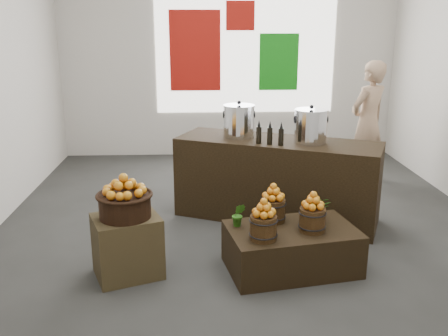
{
  "coord_description": "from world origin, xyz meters",
  "views": [
    {
      "loc": [
        -0.54,
        -5.61,
        2.39
      ],
      "look_at": [
        -0.28,
        -0.4,
        0.86
      ],
      "focal_mm": 40.0,
      "sensor_mm": 36.0,
      "label": 1
    }
  ],
  "objects_px": {
    "stock_pot_left": "(239,122)",
    "display_table": "(291,249)",
    "wicker_basket": "(125,206)",
    "counter": "(277,180)",
    "stock_pot_center": "(311,127)",
    "crate": "(127,246)",
    "shopper": "(368,122)"
  },
  "relations": [
    {
      "from": "display_table",
      "to": "stock_pot_center",
      "type": "bearing_deg",
      "value": 60.58
    },
    {
      "from": "stock_pot_center",
      "to": "shopper",
      "type": "bearing_deg",
      "value": 52.38
    },
    {
      "from": "crate",
      "to": "stock_pot_left",
      "type": "distance_m",
      "value": 2.21
    },
    {
      "from": "wicker_basket",
      "to": "stock_pot_center",
      "type": "xyz_separation_m",
      "value": [
        2.02,
        1.25,
        0.48
      ]
    },
    {
      "from": "display_table",
      "to": "stock_pot_center",
      "type": "distance_m",
      "value": 1.61
    },
    {
      "from": "wicker_basket",
      "to": "display_table",
      "type": "relative_size",
      "value": 0.39
    },
    {
      "from": "shopper",
      "to": "wicker_basket",
      "type": "bearing_deg",
      "value": 7.74
    },
    {
      "from": "crate",
      "to": "shopper",
      "type": "bearing_deg",
      "value": 41.26
    },
    {
      "from": "counter",
      "to": "shopper",
      "type": "height_order",
      "value": "shopper"
    },
    {
      "from": "counter",
      "to": "stock_pot_left",
      "type": "relative_size",
      "value": 6.47
    },
    {
      "from": "display_table",
      "to": "stock_pot_left",
      "type": "height_order",
      "value": "stock_pot_left"
    },
    {
      "from": "shopper",
      "to": "display_table",
      "type": "bearing_deg",
      "value": 26.09
    },
    {
      "from": "wicker_basket",
      "to": "display_table",
      "type": "distance_m",
      "value": 1.69
    },
    {
      "from": "counter",
      "to": "stock_pot_center",
      "type": "xyz_separation_m",
      "value": [
        0.36,
        -0.16,
        0.7
      ]
    },
    {
      "from": "wicker_basket",
      "to": "shopper",
      "type": "xyz_separation_m",
      "value": [
        3.27,
        2.87,
        0.21
      ]
    },
    {
      "from": "crate",
      "to": "display_table",
      "type": "xyz_separation_m",
      "value": [
        1.61,
        0.05,
        -0.09
      ]
    },
    {
      "from": "wicker_basket",
      "to": "stock_pot_center",
      "type": "height_order",
      "value": "stock_pot_center"
    },
    {
      "from": "crate",
      "to": "display_table",
      "type": "relative_size",
      "value": 0.49
    },
    {
      "from": "display_table",
      "to": "stock_pot_left",
      "type": "xyz_separation_m",
      "value": [
        -0.41,
        1.57,
        0.98
      ]
    },
    {
      "from": "stock_pot_left",
      "to": "display_table",
      "type": "bearing_deg",
      "value": -75.39
    },
    {
      "from": "wicker_basket",
      "to": "counter",
      "type": "bearing_deg",
      "value": 40.32
    },
    {
      "from": "crate",
      "to": "stock_pot_center",
      "type": "height_order",
      "value": "stock_pot_center"
    },
    {
      "from": "stock_pot_center",
      "to": "crate",
      "type": "bearing_deg",
      "value": -148.21
    },
    {
      "from": "stock_pot_left",
      "to": "shopper",
      "type": "relative_size",
      "value": 0.21
    },
    {
      "from": "wicker_basket",
      "to": "stock_pot_left",
      "type": "relative_size",
      "value": 1.28
    },
    {
      "from": "wicker_basket",
      "to": "stock_pot_left",
      "type": "distance_m",
      "value": 2.07
    },
    {
      "from": "crate",
      "to": "wicker_basket",
      "type": "bearing_deg",
      "value": 0.0
    },
    {
      "from": "crate",
      "to": "stock_pot_left",
      "type": "relative_size",
      "value": 1.6
    },
    {
      "from": "stock_pot_center",
      "to": "counter",
      "type": "bearing_deg",
      "value": 156.06
    },
    {
      "from": "crate",
      "to": "wicker_basket",
      "type": "height_order",
      "value": "wicker_basket"
    },
    {
      "from": "wicker_basket",
      "to": "counter",
      "type": "xyz_separation_m",
      "value": [
        1.67,
        1.41,
        -0.22
      ]
    },
    {
      "from": "crate",
      "to": "stock_pot_center",
      "type": "relative_size",
      "value": 1.6
    }
  ]
}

